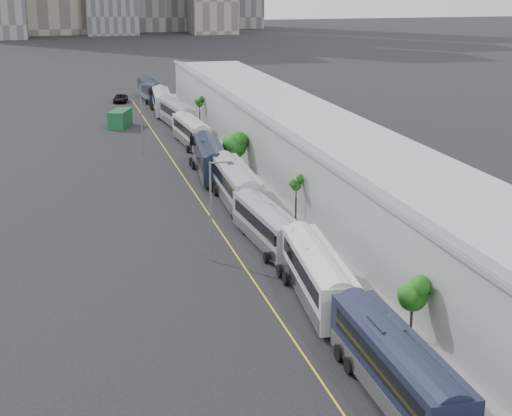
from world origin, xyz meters
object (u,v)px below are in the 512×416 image
object	(u,v)px
bus_1	(396,373)
bus_6	(191,134)
bus_2	(317,279)
bus_9	(150,92)
bus_3	(266,228)
street_lamp_near	(213,204)
suv	(120,98)
bus_4	(236,188)
bus_8	(162,103)
bus_7	(177,116)
bus_5	(210,161)
shipping_container	(120,119)
street_lamp_far	(143,114)

from	to	relation	value
bus_1	bus_6	world-z (taller)	bus_1
bus_2	bus_9	world-z (taller)	bus_2
bus_3	street_lamp_near	world-z (taller)	street_lamp_near
bus_1	suv	xyz separation A→B (m)	(-5.54, 111.14, -0.96)
bus_4	bus_6	size ratio (longest dim) A/B	1.08
bus_4	bus_6	xyz separation A→B (m)	(0.53, 30.00, -0.14)
bus_9	bus_8	bearing A→B (deg)	-92.45
bus_1	bus_7	bearing A→B (deg)	89.70
bus_1	bus_5	xyz separation A→B (m)	(-0.10, 52.65, 0.02)
bus_8	shipping_container	size ratio (longest dim) A/B	2.38
bus_9	bus_6	bearing A→B (deg)	-92.54
bus_4	street_lamp_far	size ratio (longest dim) A/B	1.52
bus_8	bus_9	bearing A→B (deg)	95.58
bus_6	bus_7	bearing A→B (deg)	85.71
bus_5	suv	bearing A→B (deg)	100.69
bus_6	suv	size ratio (longest dim) A/B	2.46
bus_6	suv	distance (m)	41.41
bus_3	street_lamp_far	size ratio (longest dim) A/B	1.34
bus_4	shipping_container	world-z (taller)	bus_4
bus_6	bus_1	bearing A→B (deg)	-93.88
bus_5	bus_7	size ratio (longest dim) A/B	1.03
bus_6	bus_9	distance (m)	41.97
bus_3	bus_7	size ratio (longest dim) A/B	0.91
bus_1	bus_6	distance (m)	70.21
bus_9	street_lamp_far	xyz separation A→B (m)	(-6.45, -46.03, 3.68)
bus_3	suv	world-z (taller)	bus_3
bus_1	street_lamp_far	distance (m)	66.53
bus_1	bus_2	xyz separation A→B (m)	(0.28, 14.30, -0.03)
bus_3	bus_5	size ratio (longest dim) A/B	0.88
bus_4	bus_6	world-z (taller)	bus_4
bus_8	bus_9	distance (m)	14.54
bus_7	bus_8	world-z (taller)	bus_8
bus_2	bus_7	size ratio (longest dim) A/B	1.00
bus_1	bus_5	size ratio (longest dim) A/B	0.98
bus_2	shipping_container	distance (m)	72.39
bus_8	bus_9	xyz separation A→B (m)	(-0.21, 14.54, -0.02)
bus_5	street_lamp_far	bearing A→B (deg)	120.02
bus_6	street_lamp_far	size ratio (longest dim) A/B	1.41
bus_2	bus_6	size ratio (longest dim) A/B	1.05
bus_3	bus_1	bearing A→B (deg)	-93.61
bus_1	bus_7	size ratio (longest dim) A/B	1.01
bus_6	shipping_container	xyz separation A→B (m)	(-8.38, 16.05, -0.27)
bus_5	bus_8	distance (m)	44.98
street_lamp_far	shipping_container	xyz separation A→B (m)	(-1.39, 20.12, -4.00)
street_lamp_near	bus_4	bearing A→B (deg)	70.93
bus_9	suv	distance (m)	5.87
bus_5	shipping_container	bearing A→B (deg)	108.09
bus_2	bus_8	size ratio (longest dim) A/B	1.00
bus_2	bus_8	distance (m)	83.33
bus_4	bus_8	bearing A→B (deg)	91.49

